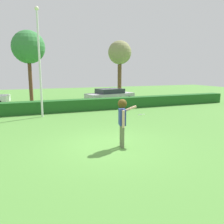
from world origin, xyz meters
TOP-DOWN VIEW (x-y plane):
  - ground_plane at (0.00, 0.00)m, footprint 60.00×60.00m
  - person at (0.34, -0.34)m, footprint 0.80×0.55m
  - frisbee at (1.15, -0.26)m, footprint 0.25×0.24m
  - lamppost at (-1.90, 6.64)m, footprint 0.24×0.24m
  - hedge_row at (0.00, 7.93)m, footprint 26.78×0.90m
  - parked_car_silver at (4.20, 10.96)m, footprint 4.45×2.47m
  - willow_tree at (-2.24, 13.20)m, footprint 2.74×2.74m
  - bare_elm_tree at (6.01, 13.00)m, footprint 2.24×2.24m

SIDE VIEW (x-z plane):
  - ground_plane at x=0.00m, z-range 0.00..0.00m
  - hedge_row at x=0.00m, z-range 0.00..0.81m
  - parked_car_silver at x=4.20m, z-range 0.06..1.31m
  - person at x=0.34m, z-range 0.24..2.02m
  - frisbee at x=1.15m, z-range 1.10..1.20m
  - lamppost at x=-1.90m, z-range 0.32..6.71m
  - bare_elm_tree at x=6.01m, z-range 1.58..7.22m
  - willow_tree at x=-2.24m, z-range 1.64..7.76m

